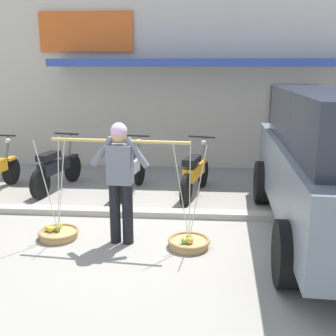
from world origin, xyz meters
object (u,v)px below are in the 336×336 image
at_px(fruit_basket_right_side, 189,242).
at_px(fruit_vendor, 120,175).
at_px(motorcycle_end_of_row, 195,173).
at_px(motorcycle_third_in_row, 129,171).
at_px(motorcycle_second_in_row, 56,168).
at_px(fruit_basket_left_side, 58,233).

bearing_deg(fruit_basket_right_side, fruit_vendor, 174.87).
bearing_deg(motorcycle_end_of_row, motorcycle_third_in_row, 178.55).
height_order(motorcycle_second_in_row, motorcycle_third_in_row, same).
height_order(fruit_vendor, motorcycle_end_of_row, fruit_vendor).
xyz_separation_m(fruit_vendor, motorcycle_third_in_row, (-0.27, 2.24, -0.53)).
xyz_separation_m(fruit_basket_left_side, motorcycle_end_of_row, (1.94, 2.12, 0.37)).
height_order(fruit_basket_right_side, motorcycle_end_of_row, fruit_basket_right_side).
bearing_deg(fruit_vendor, motorcycle_third_in_row, 96.88).
xyz_separation_m(fruit_vendor, fruit_basket_left_side, (-0.95, 0.08, -0.90)).
height_order(fruit_basket_left_side, motorcycle_second_in_row, fruit_basket_left_side).
relative_size(fruit_basket_right_side, motorcycle_second_in_row, 0.81).
height_order(fruit_vendor, fruit_basket_right_side, fruit_vendor).
bearing_deg(fruit_basket_right_side, motorcycle_second_in_row, 137.65).
distance_m(fruit_basket_left_side, fruit_basket_right_side, 1.90).
height_order(fruit_basket_left_side, motorcycle_end_of_row, fruit_basket_left_side).
xyz_separation_m(motorcycle_second_in_row, motorcycle_third_in_row, (1.50, -0.15, 0.00)).
bearing_deg(motorcycle_second_in_row, fruit_basket_right_side, -42.35).
relative_size(motorcycle_second_in_row, motorcycle_end_of_row, 1.01).
xyz_separation_m(motorcycle_second_in_row, motorcycle_end_of_row, (2.76, -0.18, 0.00)).
distance_m(fruit_basket_right_side, motorcycle_second_in_row, 3.69).
bearing_deg(motorcycle_third_in_row, fruit_basket_left_side, -107.47).
bearing_deg(motorcycle_second_in_row, fruit_basket_left_side, -70.41).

